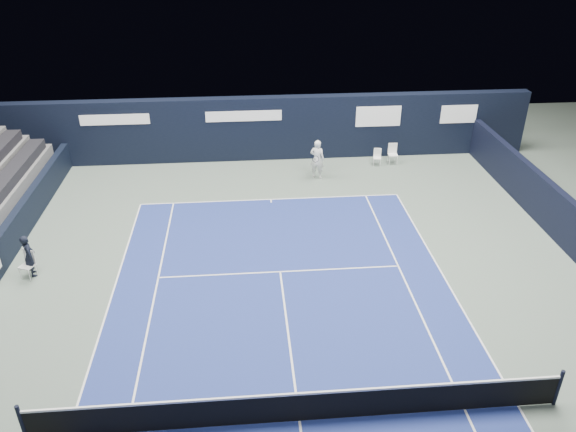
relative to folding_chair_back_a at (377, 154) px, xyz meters
name	(u,v)px	position (x,y,z in m)	size (l,w,h in m)	color
ground	(292,363)	(-5.35, -13.22, -0.54)	(48.00, 48.00, 0.00)	#55655B
court_surface	(299,421)	(-5.35, -15.22, -0.54)	(10.97, 23.77, 0.01)	navy
folding_chair_back_a	(377,154)	(0.00, 0.00, 0.00)	(0.42, 0.44, 0.82)	white
folding_chair_back_b	(393,152)	(0.78, 0.11, 0.02)	(0.46, 0.44, 0.99)	white
line_judge_chair	(28,262)	(-13.75, -8.34, 0.01)	(0.56, 0.55, 0.97)	silver
line_judge	(29,255)	(-13.70, -8.24, 0.21)	(0.55, 0.36, 1.51)	black
court_markings	(299,421)	(-5.35, -15.22, -0.53)	(11.03, 23.83, 0.00)	white
tennis_net	(300,406)	(-5.35, -15.22, -0.03)	(12.90, 0.10, 1.10)	black
back_sponsor_wall	(265,128)	(-5.35, 1.27, 1.01)	(26.00, 0.63, 3.10)	black
tennis_player	(317,159)	(-3.10, -1.26, 0.37)	(0.78, 0.95, 1.83)	white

